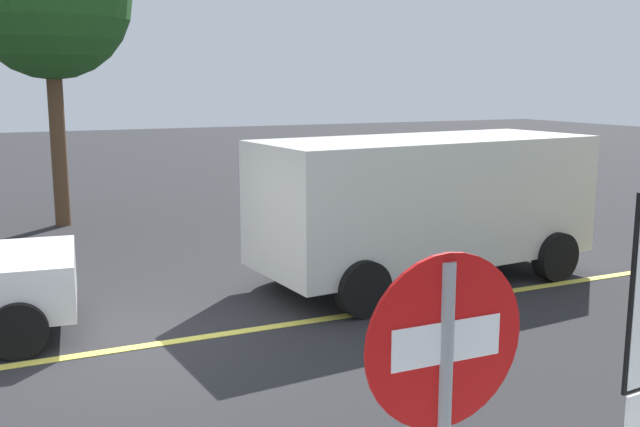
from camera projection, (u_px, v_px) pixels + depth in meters
ground_plane at (118, 350)px, 8.29m from camera, size 80.00×80.00×0.00m
lane_marking_centre at (351, 315)px, 9.54m from camera, size 28.00×0.16×0.01m
stop_sign at (443, 423)px, 3.08m from camera, size 0.76×0.07×2.34m
white_van at (424, 200)px, 10.98m from camera, size 5.35×2.62×2.20m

